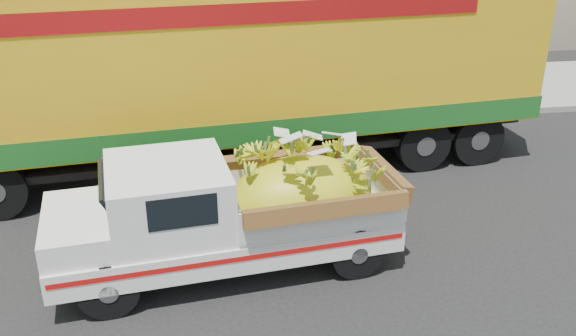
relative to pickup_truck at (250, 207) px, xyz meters
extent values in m
plane|color=black|center=(-1.37, 0.40, -0.95)|extent=(100.00, 100.00, 0.00)
cube|color=gray|center=(-1.37, 6.03, -0.87)|extent=(60.00, 0.25, 0.15)
cube|color=gray|center=(-1.37, 8.13, -0.88)|extent=(60.00, 4.00, 0.14)
cylinder|color=black|center=(-1.98, -1.05, -0.54)|extent=(0.83, 0.34, 0.81)
cylinder|color=black|center=(-2.19, 0.49, -0.54)|extent=(0.83, 0.34, 0.81)
cylinder|color=black|center=(1.50, -0.58, -0.54)|extent=(0.83, 0.34, 0.81)
cylinder|color=black|center=(1.30, 0.96, -0.54)|extent=(0.83, 0.34, 0.81)
cube|color=silver|center=(-0.40, -0.05, -0.35)|extent=(5.21, 2.46, 0.42)
cube|color=#A50F0C|center=(-0.27, -0.96, -0.28)|extent=(4.87, 0.66, 0.07)
cube|color=silver|center=(-2.84, -0.38, -0.47)|extent=(0.34, 1.77, 0.15)
cube|color=silver|center=(-2.43, -0.32, 0.05)|extent=(1.12, 1.81, 0.38)
cube|color=silver|center=(-1.16, -0.15, 0.33)|extent=(1.87, 1.94, 0.96)
cube|color=black|center=(-0.94, -1.01, 0.52)|extent=(0.90, 0.13, 0.45)
cube|color=silver|center=(0.87, 0.12, 0.13)|extent=(2.67, 2.12, 0.54)
ellipsoid|color=gold|center=(0.77, 0.10, 0.01)|extent=(2.39, 1.73, 1.36)
cylinder|color=black|center=(4.92, 3.16, -0.40)|extent=(1.13, 0.45, 1.10)
cylinder|color=black|center=(4.68, 5.15, -0.40)|extent=(1.13, 0.45, 1.10)
cylinder|color=black|center=(3.73, 3.02, -0.40)|extent=(1.13, 0.45, 1.10)
cylinder|color=black|center=(3.49, 5.00, -0.40)|extent=(1.13, 0.45, 1.10)
cylinder|color=black|center=(-4.45, 4.03, -0.40)|extent=(1.13, 0.45, 1.10)
cube|color=black|center=(0.13, 3.58, -0.17)|extent=(12.03, 2.46, 0.36)
cube|color=gold|center=(0.13, 3.58, 1.43)|extent=(11.98, 3.92, 2.84)
cube|color=#18551B|center=(0.13, 3.58, 0.26)|extent=(12.04, 3.94, 0.45)
cube|color=maroon|center=(0.29, 2.33, 2.40)|extent=(8.34, 1.04, 0.35)
camera|label=1|loc=(-0.62, -8.41, 4.39)|focal=40.00mm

